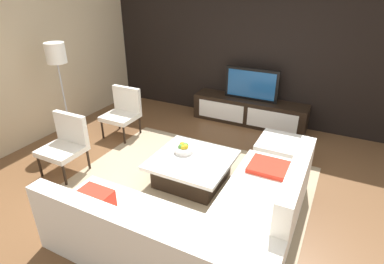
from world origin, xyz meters
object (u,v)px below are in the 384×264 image
(media_console, at_px, (249,111))
(accent_chair_near, at_px, (66,141))
(coffee_table, at_px, (192,169))
(fruit_bowl, at_px, (184,149))
(ottoman, at_px, (281,153))
(sectional_couch, at_px, (203,222))
(accent_chair_far, at_px, (123,109))
(television, at_px, (251,84))
(floor_lamp, at_px, (57,60))

(media_console, distance_m, accent_chair_near, 3.42)
(media_console, bearing_deg, coffee_table, -92.49)
(media_console, relative_size, fruit_bowl, 7.90)
(coffee_table, distance_m, ottoman, 1.45)
(sectional_couch, relative_size, accent_chair_far, 2.76)
(television, relative_size, ottoman, 1.47)
(media_console, distance_m, ottoman, 1.56)
(television, height_order, fruit_bowl, television)
(accent_chair_near, xyz_separation_m, fruit_bowl, (1.59, 0.66, -0.05))
(media_console, height_order, accent_chair_near, accent_chair_near)
(floor_lamp, bearing_deg, fruit_bowl, -1.04)
(ottoman, bearing_deg, accent_chair_near, -150.35)
(sectional_couch, xyz_separation_m, floor_lamp, (-3.11, 1.11, 1.17))
(television, distance_m, coffee_table, 2.38)
(floor_lamp, xyz_separation_m, fruit_bowl, (2.31, -0.04, -1.01))
(accent_chair_near, relative_size, floor_lamp, 0.51)
(fruit_bowl, distance_m, accent_chair_far, 1.76)
(fruit_bowl, bearing_deg, accent_chair_far, 156.78)
(media_console, distance_m, accent_chair_far, 2.43)
(media_console, distance_m, floor_lamp, 3.57)
(sectional_couch, bearing_deg, floor_lamp, 160.35)
(accent_chair_far, bearing_deg, accent_chair_near, -94.11)
(media_console, height_order, accent_chair_far, accent_chair_far)
(sectional_couch, distance_m, coffee_table, 1.15)
(television, distance_m, sectional_couch, 3.35)
(television, bearing_deg, accent_chair_far, -141.75)
(sectional_couch, bearing_deg, fruit_bowl, 126.87)
(sectional_couch, relative_size, fruit_bowl, 8.57)
(floor_lamp, relative_size, ottoman, 2.45)
(media_console, bearing_deg, accent_chair_far, -141.75)
(media_console, relative_size, coffee_table, 2.07)
(ottoman, bearing_deg, accent_chair_far, -175.27)
(media_console, relative_size, accent_chair_far, 2.54)
(accent_chair_near, bearing_deg, fruit_bowl, 29.04)
(accent_chair_near, xyz_separation_m, ottoman, (2.79, 1.59, -0.29))
(sectional_couch, bearing_deg, media_console, 99.02)
(ottoman, bearing_deg, fruit_bowl, -142.26)
(coffee_table, relative_size, fruit_bowl, 3.81)
(floor_lamp, distance_m, ottoman, 3.82)
(coffee_table, xyz_separation_m, floor_lamp, (-2.49, 0.15, 1.24))
(floor_lamp, relative_size, accent_chair_far, 1.97)
(sectional_couch, distance_m, accent_chair_near, 2.44)
(ottoman, bearing_deg, television, 125.80)
(accent_chair_near, height_order, fruit_bowl, accent_chair_near)
(fruit_bowl, xyz_separation_m, accent_chair_far, (-1.62, 0.69, 0.05))
(television, xyz_separation_m, floor_lamp, (-2.59, -2.15, 0.64))
(media_console, distance_m, television, 0.56)
(media_console, bearing_deg, sectional_couch, -80.98)
(accent_chair_near, relative_size, fruit_bowl, 3.11)
(accent_chair_near, height_order, floor_lamp, floor_lamp)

